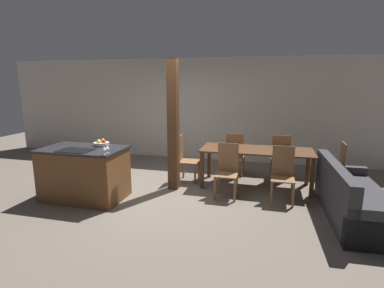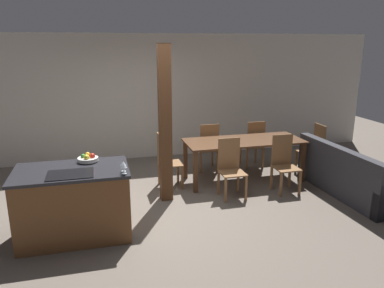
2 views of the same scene
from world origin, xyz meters
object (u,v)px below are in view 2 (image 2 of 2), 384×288
(timber_post, at_px, (165,125))
(wine_glass_near, at_px, (124,166))
(dining_table, at_px, (244,145))
(dining_chair_near_left, at_px, (231,167))
(dining_chair_far_right, at_px, (254,144))
(kitchen_island, at_px, (74,203))
(dining_chair_foot_end, at_px, (314,149))
(dining_chair_head_end, at_px, (166,160))
(fruit_bowl, at_px, (88,158))
(wine_glass_middle, at_px, (123,164))
(dining_chair_near_right, at_px, (284,163))
(couch, at_px, (351,178))
(dining_chair_far_left, at_px, (208,147))

(timber_post, bearing_deg, wine_glass_near, -120.88)
(wine_glass_near, xyz_separation_m, dining_table, (2.31, 1.77, -0.37))
(dining_chair_near_left, distance_m, dining_chair_far_right, 1.63)
(kitchen_island, xyz_separation_m, dining_chair_foot_end, (4.43, 1.41, 0.03))
(dining_chair_foot_end, bearing_deg, dining_chair_head_end, -90.00)
(fruit_bowl, xyz_separation_m, dining_chair_far_right, (3.24, 1.79, -0.48))
(wine_glass_middle, xyz_separation_m, dining_chair_near_right, (2.80, 1.03, -0.55))
(wine_glass_near, distance_m, dining_chair_near_right, 3.07)
(dining_chair_near_right, distance_m, timber_post, 2.19)
(dining_chair_near_left, bearing_deg, dining_table, 53.16)
(fruit_bowl, bearing_deg, dining_chair_foot_end, 15.03)
(dining_chair_head_end, bearing_deg, dining_chair_near_left, -123.70)
(dining_chair_near_right, bearing_deg, wine_glass_middle, -159.78)
(wine_glass_middle, relative_size, dining_chair_head_end, 0.14)
(dining_chair_near_right, xyz_separation_m, couch, (1.05, -0.42, -0.22))
(wine_glass_near, bearing_deg, dining_chair_near_left, 31.56)
(dining_chair_head_end, bearing_deg, dining_chair_far_left, -56.30)
(dining_chair_far_left, bearing_deg, timber_post, 47.52)
(dining_chair_foot_end, bearing_deg, dining_chair_near_right, -56.30)
(kitchen_island, bearing_deg, dining_chair_foot_end, 17.62)
(couch, xyz_separation_m, timber_post, (-3.10, 0.56, 0.97))
(wine_glass_middle, xyz_separation_m, dining_chair_near_left, (1.82, 1.03, -0.55))
(wine_glass_near, bearing_deg, dining_chair_foot_end, 25.12)
(fruit_bowl, relative_size, dining_chair_foot_end, 0.28)
(wine_glass_near, bearing_deg, fruit_bowl, 124.35)
(dining_chair_foot_end, height_order, timber_post, timber_post)
(kitchen_island, relative_size, dining_chair_far_right, 1.48)
(kitchen_island, height_order, dining_chair_foot_end, dining_chair_foot_end)
(dining_chair_far_left, xyz_separation_m, dining_chair_head_end, (-0.98, -0.65, 0.00))
(dining_table, distance_m, dining_chair_near_left, 0.84)
(wine_glass_middle, distance_m, dining_chair_far_left, 3.02)
(dining_chair_far_left, height_order, timber_post, timber_post)
(wine_glass_middle, height_order, dining_chair_near_left, wine_glass_middle)
(kitchen_island, relative_size, timber_post, 0.58)
(dining_table, bearing_deg, wine_glass_middle, -143.91)
(kitchen_island, relative_size, dining_table, 0.67)
(wine_glass_near, xyz_separation_m, couch, (3.86, 0.70, -0.77))
(fruit_bowl, xyz_separation_m, dining_chair_foot_end, (4.22, 1.13, -0.48))
(kitchen_island, relative_size, fruit_bowl, 5.21)
(wine_glass_middle, height_order, timber_post, timber_post)
(kitchen_island, xyz_separation_m, dining_chair_far_left, (2.47, 2.06, 0.03))
(wine_glass_near, distance_m, dining_chair_foot_end, 4.22)
(wine_glass_near, xyz_separation_m, dining_chair_far_left, (1.82, 2.43, -0.55))
(dining_chair_near_right, bearing_deg, dining_chair_far_right, 90.00)
(dining_chair_far_left, bearing_deg, dining_chair_near_right, 126.84)
(timber_post, bearing_deg, dining_chair_near_right, -3.84)
(timber_post, bearing_deg, dining_chair_far_left, 47.52)
(dining_chair_far_left, relative_size, timber_post, 0.39)
(wine_glass_near, distance_m, wine_glass_middle, 0.09)
(kitchen_island, height_order, dining_chair_far_left, dining_chair_far_left)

